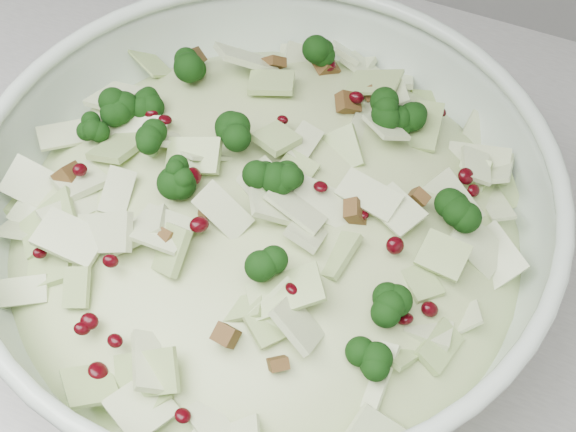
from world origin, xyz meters
name	(u,v)px	position (x,y,z in m)	size (l,w,h in m)	color
counter	(157,350)	(0.00, 1.70, 0.45)	(3.60, 0.60, 0.90)	#B8B7B2
mixing_bowl	(266,239)	(0.22, 1.60, 0.98)	(0.47, 0.47, 0.15)	silver
salad	(265,218)	(0.22, 1.60, 1.00)	(0.43, 0.43, 0.15)	#BAC989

